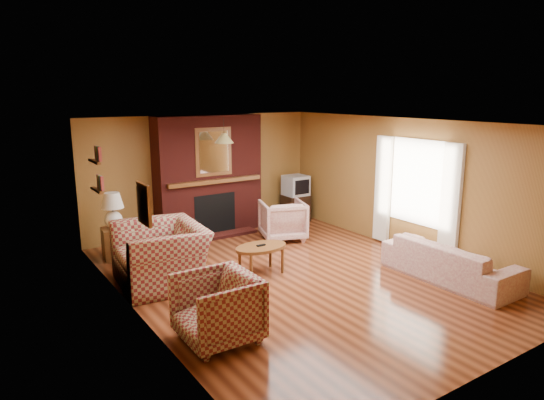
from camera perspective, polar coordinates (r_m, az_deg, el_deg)
floor at (r=7.73m, az=2.83°, el=-9.01°), size 6.50×6.50×0.00m
ceiling at (r=7.20m, az=3.03°, el=9.04°), size 6.50×6.50×0.00m
wall_back at (r=10.12m, az=-8.11°, el=3.10°), size 6.50×0.00×6.50m
wall_front at (r=5.24m, az=24.75°, el=-6.87°), size 6.50×0.00×6.50m
wall_left at (r=6.26m, az=-15.82°, el=-3.12°), size 0.00×6.50×6.50m
wall_right at (r=9.06m, az=15.74°, el=1.66°), size 0.00×6.50×6.50m
fireplace at (r=9.89m, az=-7.44°, el=2.80°), size 2.20×0.82×2.40m
window_right at (r=8.91m, az=16.48°, el=0.95°), size 0.10×1.85×2.00m
bookshelf at (r=7.98m, az=-19.89°, el=3.34°), size 0.09×0.55×0.71m
botanical_print at (r=5.91m, az=-14.81°, el=-0.47°), size 0.05×0.40×0.50m
pendant_light at (r=9.18m, az=-5.66°, el=7.25°), size 0.36×0.36×0.48m
plaid_loveseat at (r=7.51m, az=-12.96°, el=-6.30°), size 1.33×1.49×0.90m
plaid_armchair at (r=5.76m, az=-6.48°, el=-12.56°), size 0.89×0.87×0.80m
floral_sofa at (r=7.99m, az=20.20°, el=-6.75°), size 0.82×2.08×0.61m
floral_armchair at (r=9.54m, az=1.26°, el=-2.37°), size 1.06×1.07×0.77m
coffee_table at (r=7.73m, az=-1.29°, el=-5.82°), size 0.88×0.54×0.48m
side_table at (r=8.88m, az=-17.96°, el=-4.87°), size 0.45×0.45×0.55m
table_lamp at (r=8.72m, az=-18.23°, el=-0.96°), size 0.38×0.38×0.63m
tv_stand at (r=10.96m, az=2.77°, el=-0.91°), size 0.56×0.51×0.58m
crt_tv at (r=10.85m, az=2.82°, el=1.73°), size 0.49×0.49×0.45m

